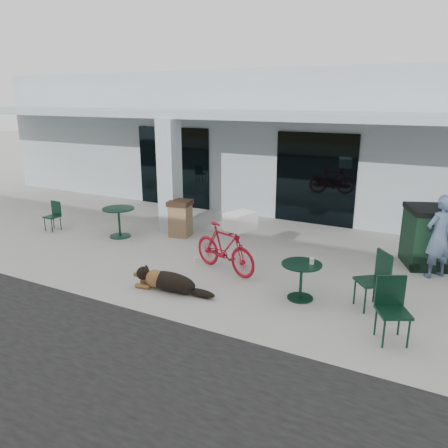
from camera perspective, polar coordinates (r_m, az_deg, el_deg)
The scene contains 19 objects.
ground at distance 9.89m, azimuth -7.21°, elevation -5.64°, with size 80.00×80.00×0.00m, color #B3B1A9.
building at distance 16.91m, azimuth 9.47°, elevation 11.20°, with size 22.00×7.00×4.50m, color #A9B9C0.
storefront_glass_left at distance 15.28m, azimuth -6.60°, elevation 7.40°, with size 2.80×0.06×2.70m, color black.
storefront_glass_right at distance 13.16m, azimuth 11.81°, elevation 5.75°, with size 2.40×0.06×2.70m, color black.
column at distance 12.12m, azimuth -7.10°, elevation 6.10°, with size 0.50×0.50×3.12m, color #A9B9C0.
overhang at distance 12.31m, azimuth 2.13°, elevation 14.10°, with size 22.00×2.80×0.18m, color #A9B9C0.
bicycle at distance 9.44m, azimuth 0.09°, elevation -3.18°, with size 0.50×1.75×1.05m, color #AA0D23.
laundry_basket at distance 8.92m, azimuth 2.12°, elevation 0.40°, with size 0.60×0.44×0.36m, color white.
dog at distance 8.66m, azimuth -7.04°, elevation -7.33°, with size 1.31×0.44×0.44m, color black, non-canonical shape.
cup_near_dog at distance 10.13m, azimuth -3.79°, elevation -4.68°, with size 0.09×0.09×0.11m, color white.
cafe_table_near at distance 12.15m, azimuth -13.52°, elevation 0.19°, with size 0.86×0.86×0.80m, color #133828, non-canonical shape.
cafe_chair_near at distance 13.33m, azimuth -21.55°, elevation 0.94°, with size 0.37×0.41×0.83m, color #133828, non-canonical shape.
cafe_table_far at distance 8.35m, azimuth 10.01°, elevation -7.37°, with size 0.75×0.75×0.71m, color #133828, non-canonical shape.
cafe_chair_far_a at distance 7.28m, azimuth 21.26°, elevation -10.61°, with size 0.46×0.50×1.02m, color #133828, non-canonical shape.
cafe_chair_far_b at distance 8.24m, azimuth 18.66°, elevation -7.04°, with size 0.48×0.52×1.05m, color #133828, non-canonical shape.
person at distance 10.07m, azimuth 26.25°, elevation -1.50°, with size 0.65×0.42×1.77m, color #3E4F68.
cup_on_table at distance 8.22m, azimuth 11.40°, elevation -4.77°, with size 0.08×0.08×0.11m, color white.
trash_receptacle at distance 11.93m, azimuth -5.71°, elevation 0.74°, with size 0.58×0.58×0.99m, color brown, non-canonical shape.
wheeled_bin at distance 10.71m, azimuth 24.81°, elevation -1.51°, with size 0.83×1.06×1.35m, color black, non-canonical shape.
Camera 1 is at (5.34, -7.48, 3.66)m, focal length 35.00 mm.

